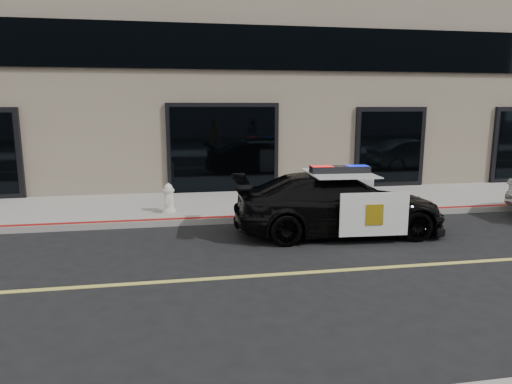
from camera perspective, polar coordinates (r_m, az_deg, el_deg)
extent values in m
plane|color=black|center=(7.99, 8.71, -9.80)|extent=(120.00, 120.00, 0.00)
cube|color=gray|center=(12.85, 1.23, -1.44)|extent=(60.00, 3.50, 0.15)
cube|color=#756856|center=(18.03, -2.18, 20.99)|extent=(60.00, 7.00, 12.00)
imported|color=black|center=(10.15, 10.28, -1.47)|extent=(2.39, 4.82, 1.34)
cube|color=white|center=(9.42, 14.57, -2.73)|extent=(1.43, 0.11, 0.89)
cube|color=white|center=(11.19, 11.03, -0.49)|extent=(1.43, 0.11, 0.89)
cube|color=white|center=(10.04, 10.41, 2.33)|extent=(1.43, 1.68, 0.02)
cube|color=gold|center=(9.40, 14.64, -2.77)|extent=(0.36, 0.03, 0.42)
cube|color=black|center=(10.02, 10.43, 2.77)|extent=(1.30, 0.41, 0.16)
cube|color=red|center=(9.91, 8.27, 2.81)|extent=(0.46, 0.31, 0.14)
cube|color=#0C19CC|center=(10.15, 12.53, 2.85)|extent=(0.46, 0.31, 0.14)
cylinder|color=white|center=(11.70, -10.80, -2.29)|extent=(0.33, 0.33, 0.07)
cylinder|color=white|center=(11.64, -10.84, -1.00)|extent=(0.24, 0.24, 0.46)
cylinder|color=white|center=(11.59, -10.89, 0.21)|extent=(0.29, 0.29, 0.06)
sphere|color=white|center=(11.58, -10.90, 0.48)|extent=(0.21, 0.21, 0.21)
cylinder|color=white|center=(11.57, -10.91, 0.93)|extent=(0.06, 0.06, 0.06)
cylinder|color=white|center=(11.78, -10.85, -0.54)|extent=(0.12, 0.11, 0.12)
cylinder|color=white|center=(11.47, -10.86, -0.84)|extent=(0.12, 0.11, 0.12)
cylinder|color=white|center=(11.46, -10.85, -1.19)|extent=(0.16, 0.13, 0.16)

